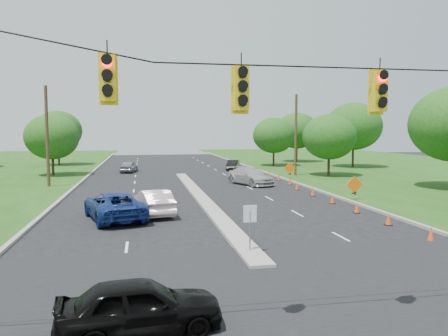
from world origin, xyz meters
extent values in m
plane|color=black|center=(0.00, 0.00, 0.00)|extent=(160.00, 160.00, 0.00)
cube|color=black|center=(0.00, 0.00, 0.00)|extent=(160.00, 14.00, 0.02)
cube|color=gray|center=(-10.10, 30.00, 0.00)|extent=(0.25, 110.00, 0.16)
cube|color=gray|center=(10.10, 30.00, 0.00)|extent=(0.25, 110.00, 0.16)
cube|color=gray|center=(0.00, 21.00, 0.00)|extent=(1.00, 34.00, 0.18)
cylinder|color=gray|center=(0.00, 6.00, 0.90)|extent=(0.06, 0.06, 1.80)
cube|color=white|center=(0.00, 6.00, 1.70)|extent=(0.55, 0.04, 0.70)
cylinder|color=black|center=(0.00, -1.00, 7.00)|extent=(24.00, 0.04, 0.04)
cube|color=yellow|center=(-5.00, -1.00, 6.22)|extent=(0.34, 0.24, 1.00)
cube|color=yellow|center=(-2.00, -1.00, 6.05)|extent=(0.34, 0.24, 1.00)
cube|color=yellow|center=(1.50, -1.00, 6.05)|extent=(0.34, 0.24, 1.00)
cylinder|color=#422D1C|center=(-12.50, 30.00, 4.50)|extent=(0.28, 0.28, 9.00)
cylinder|color=#422D1C|center=(12.50, 35.00, 4.50)|extent=(0.28, 0.28, 9.00)
cone|color=#E34918|center=(8.66, 6.50, 0.35)|extent=(0.32, 0.32, 0.70)
cone|color=#E34918|center=(8.66, 10.00, 0.35)|extent=(0.32, 0.32, 0.70)
cone|color=#E34918|center=(8.66, 13.50, 0.35)|extent=(0.32, 0.32, 0.70)
cone|color=#E34918|center=(8.66, 17.00, 0.35)|extent=(0.32, 0.32, 0.70)
cone|color=#E34918|center=(8.66, 20.50, 0.35)|extent=(0.32, 0.32, 0.70)
cone|color=#E34918|center=(8.66, 24.00, 0.35)|extent=(0.32, 0.32, 0.70)
cone|color=#E34918|center=(9.26, 27.50, 0.35)|extent=(0.32, 0.32, 0.70)
cone|color=#E34918|center=(9.26, 31.00, 0.35)|extent=(0.32, 0.32, 0.70)
cone|color=#E34918|center=(9.26, 34.50, 0.35)|extent=(0.32, 0.32, 0.70)
cone|color=#E34918|center=(9.26, 38.00, 0.35)|extent=(0.32, 0.32, 0.70)
cube|color=black|center=(10.80, 18.00, 0.55)|extent=(0.06, 0.58, 0.26)
cube|color=black|center=(10.80, 18.00, 0.55)|extent=(0.06, 0.58, 0.26)
cube|color=orange|center=(10.80, 18.00, 1.15)|extent=(1.27, 0.05, 1.27)
cube|color=black|center=(10.80, 32.00, 0.55)|extent=(0.06, 0.58, 0.26)
cube|color=black|center=(10.80, 32.00, 0.55)|extent=(0.06, 0.58, 0.26)
cube|color=orange|center=(10.80, 32.00, 1.15)|extent=(1.27, 0.05, 1.27)
cylinder|color=black|center=(-14.00, 40.00, 1.26)|extent=(0.28, 0.28, 2.52)
ellipsoid|color=#194C14|center=(-14.00, 40.00, 4.34)|extent=(5.88, 5.88, 5.04)
cylinder|color=black|center=(-16.00, 55.00, 1.44)|extent=(0.28, 0.28, 2.88)
ellipsoid|color=#194C14|center=(-16.00, 55.00, 4.96)|extent=(6.72, 6.72, 5.76)
cylinder|color=black|center=(16.00, 34.00, 1.26)|extent=(0.28, 0.28, 2.52)
ellipsoid|color=#194C14|center=(16.00, 34.00, 4.34)|extent=(5.88, 5.88, 5.04)
cylinder|color=black|center=(24.00, 44.00, 1.62)|extent=(0.28, 0.28, 3.24)
ellipsoid|color=#194C14|center=(24.00, 44.00, 5.58)|extent=(7.56, 7.56, 6.48)
cylinder|color=black|center=(20.00, 55.00, 1.44)|extent=(0.28, 0.28, 2.88)
ellipsoid|color=#194C14|center=(20.00, 55.00, 4.96)|extent=(6.72, 6.72, 5.76)
cylinder|color=black|center=(14.00, 48.00, 1.26)|extent=(0.28, 0.28, 2.52)
ellipsoid|color=#194C14|center=(14.00, 48.00, 4.34)|extent=(5.88, 5.88, 5.04)
imported|color=black|center=(-4.40, -0.21, 0.70)|extent=(4.27, 2.08, 1.40)
imported|color=beige|center=(-3.63, 15.31, 0.77)|extent=(2.49, 4.88, 1.53)
imported|color=navy|center=(-5.88, 14.28, 0.81)|extent=(4.13, 6.31, 1.61)
imported|color=#ACACAC|center=(5.65, 28.26, 0.79)|extent=(4.08, 5.91, 1.59)
imported|color=gray|center=(-5.80, 42.63, 0.68)|extent=(2.40, 4.26, 1.37)
imported|color=black|center=(7.12, 43.16, 0.63)|extent=(2.51, 4.07, 1.27)
camera|label=1|loc=(-4.30, -10.99, 5.10)|focal=35.00mm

